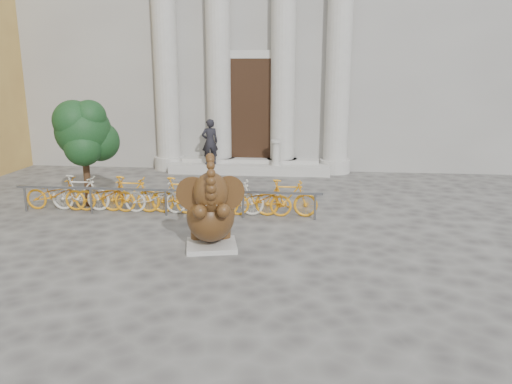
# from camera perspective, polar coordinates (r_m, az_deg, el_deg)

# --- Properties ---
(ground) EXTENTS (80.00, 80.00, 0.00)m
(ground) POSITION_cam_1_polar(r_m,az_deg,el_deg) (10.01, -7.04, -8.56)
(ground) COLOR #474442
(ground) RESTS_ON ground
(classical_building) EXTENTS (22.00, 10.70, 12.00)m
(classical_building) POSITION_cam_1_polar(r_m,az_deg,el_deg) (24.14, 0.83, 19.00)
(classical_building) COLOR gray
(classical_building) RESTS_ON ground
(entrance_steps) EXTENTS (6.00, 1.20, 0.36)m
(entrance_steps) POSITION_cam_1_polar(r_m,az_deg,el_deg) (18.88, -0.73, 2.76)
(entrance_steps) COLOR #A8A59E
(entrance_steps) RESTS_ON ground
(elephant_statue) EXTENTS (1.40, 1.68, 2.15)m
(elephant_statue) POSITION_cam_1_polar(r_m,az_deg,el_deg) (10.75, -5.18, -2.53)
(elephant_statue) COLOR #A8A59E
(elephant_statue) RESTS_ON ground
(bike_rack) EXTENTS (8.29, 0.53, 1.00)m
(bike_rack) POSITION_cam_1_polar(r_m,az_deg,el_deg) (13.67, -10.06, -0.35)
(bike_rack) COLOR slate
(bike_rack) RESTS_ON ground
(tree) EXTENTS (1.73, 1.58, 3.01)m
(tree) POSITION_cam_1_polar(r_m,az_deg,el_deg) (14.67, -19.04, 6.41)
(tree) COLOR #332114
(tree) RESTS_ON ground
(pedestrian) EXTENTS (0.72, 0.60, 1.69)m
(pedestrian) POSITION_cam_1_polar(r_m,az_deg,el_deg) (18.60, -5.29, 5.73)
(pedestrian) COLOR black
(pedestrian) RESTS_ON entrance_steps
(balustrade_post) EXTENTS (0.38, 0.38, 0.94)m
(balustrade_post) POSITION_cam_1_polar(r_m,az_deg,el_deg) (18.39, 2.28, 4.39)
(balustrade_post) COLOR #A8A59E
(balustrade_post) RESTS_ON entrance_steps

